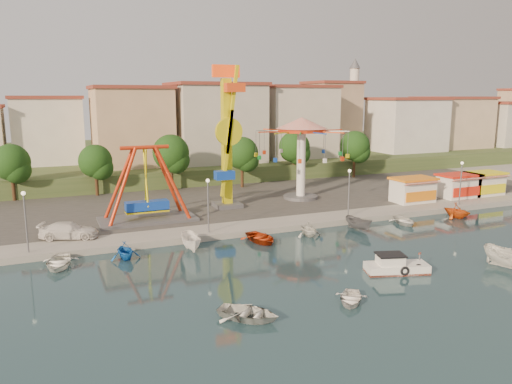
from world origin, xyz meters
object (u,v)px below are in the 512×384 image
pirate_ship_ride (146,185)px  kamikaze_tower (228,140)px  skiff (511,259)px  rowboat_a (248,313)px  wave_swinger (301,140)px  cabin_motorboat (395,267)px  van (69,231)px

pirate_ship_ride → kamikaze_tower: 11.26m
kamikaze_tower → skiff: kamikaze_tower is taller
rowboat_a → pirate_ship_ride: bearing=48.5°
wave_swinger → rowboat_a: bearing=-123.6°
pirate_ship_ride → cabin_motorboat: (15.00, -22.03, -3.94)m
kamikaze_tower → cabin_motorboat: kamikaze_tower is taller
wave_swinger → skiff: (3.42, -28.91, -7.29)m
kamikaze_tower → van: bearing=-160.2°
kamikaze_tower → wave_swinger: bearing=6.8°
wave_swinger → skiff: 30.01m
kamikaze_tower → rowboat_a: kamikaze_tower is taller
cabin_motorboat → van: (-23.04, 18.06, 0.91)m
pirate_ship_ride → van: size_ratio=1.91×
rowboat_a → van: size_ratio=0.75×
wave_swinger → cabin_motorboat: wave_swinger is taller
skiff → van: 38.29m
van → cabin_motorboat: bearing=-110.9°
kamikaze_tower → van: 20.62m
wave_swinger → skiff: size_ratio=2.47×
pirate_ship_ride → van: (-8.04, -3.98, -3.03)m
cabin_motorboat → rowboat_a: (-13.75, -3.14, -0.05)m
cabin_motorboat → van: 29.29m
skiff → van: (-31.92, 21.14, 0.46)m
pirate_ship_ride → kamikaze_tower: (10.12, 2.56, 4.21)m
wave_swinger → rowboat_a: 35.61m
wave_swinger → rowboat_a: size_ratio=2.93×
skiff → van: bearing=137.1°
kamikaze_tower → cabin_motorboat: size_ratio=3.19×
kamikaze_tower → rowboat_a: bearing=-107.7°
pirate_ship_ride → skiff: size_ratio=2.13×
wave_swinger → skiff: bearing=-83.3°
van → kamikaze_tower: bearing=-53.1°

